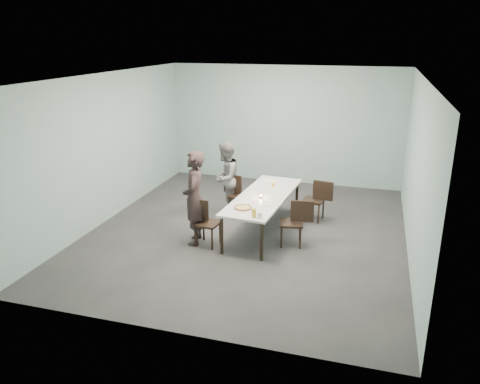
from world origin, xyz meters
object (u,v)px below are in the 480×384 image
(chair_near_left, at_px, (203,219))
(amber_tumbler, at_px, (273,185))
(pizza, at_px, (243,208))
(beer_glass, at_px, (254,213))
(chair_far_right, at_px, (317,198))
(diner_near, at_px, (194,198))
(water_tumbler, at_px, (260,215))
(table, at_px, (263,198))
(diner_far, at_px, (225,178))
(side_plate, at_px, (265,205))
(tealight, at_px, (261,197))
(chair_far_left, at_px, (237,192))
(chair_near_right, at_px, (296,220))

(chair_near_left, distance_m, amber_tumbler, 1.80)
(pizza, height_order, beer_glass, beer_glass)
(chair_far_right, relative_size, diner_near, 0.50)
(water_tumbler, bearing_deg, table, 100.40)
(diner_far, distance_m, beer_glass, 2.26)
(diner_far, height_order, beer_glass, diner_far)
(beer_glass, bearing_deg, chair_far_right, 67.74)
(pizza, relative_size, side_plate, 1.89)
(diner_far, relative_size, beer_glass, 10.47)
(table, distance_m, tealight, 0.17)
(chair_far_left, bearing_deg, pizza, -57.38)
(chair_far_left, xyz_separation_m, pizza, (0.58, -1.58, 0.27))
(beer_glass, bearing_deg, tealight, 97.08)
(chair_far_left, xyz_separation_m, amber_tumbler, (0.82, -0.16, 0.29))
(water_tumbler, bearing_deg, chair_near_right, 53.41)
(chair_near_left, bearing_deg, chair_near_right, 21.58)
(amber_tumbler, bearing_deg, water_tumbler, -84.96)
(chair_near_right, xyz_separation_m, diner_near, (-1.81, -0.40, 0.38))
(tealight, xyz_separation_m, amber_tumbler, (0.07, 0.75, 0.02))
(chair_near_right, bearing_deg, chair_far_left, -49.15)
(diner_far, xyz_separation_m, water_tumbler, (1.25, -1.95, 0.01))
(chair_far_right, distance_m, water_tumbler, 2.17)
(diner_near, relative_size, amber_tumbler, 21.96)
(chair_far_left, distance_m, amber_tumbler, 0.88)
(pizza, height_order, side_plate, pizza)
(chair_near_left, xyz_separation_m, tealight, (0.89, 0.75, 0.27))
(table, distance_m, diner_far, 1.31)
(chair_far_right, xyz_separation_m, pizza, (-1.12, -1.70, 0.27))
(diner_far, bearing_deg, diner_near, 3.06)
(chair_far_left, distance_m, pizza, 1.70)
(chair_near_right, xyz_separation_m, pizza, (-0.90, -0.36, 0.27))
(diner_near, bearing_deg, chair_near_right, 87.77)
(table, height_order, diner_far, diner_far)
(water_tumbler, bearing_deg, diner_near, 167.72)
(water_tumbler, bearing_deg, chair_near_left, 167.68)
(beer_glass, relative_size, water_tumbler, 1.67)
(pizza, bearing_deg, beer_glass, -49.68)
(table, height_order, chair_near_left, chair_near_left)
(chair_near_left, bearing_deg, amber_tumbler, 63.51)
(chair_near_right, xyz_separation_m, chair_far_right, (0.22, 1.34, 0.00))
(chair_near_left, height_order, chair_far_left, same)
(table, xyz_separation_m, chair_far_right, (0.94, 0.88, -0.19))
(chair_near_left, relative_size, amber_tumbler, 10.88)
(table, bearing_deg, pizza, -102.33)
(chair_near_left, xyz_separation_m, diner_near, (-0.18, 0.04, 0.38))
(table, bearing_deg, chair_far_right, 43.18)
(chair_far_left, height_order, chair_far_right, same)
(chair_near_left, distance_m, water_tumbler, 1.18)
(beer_glass, bearing_deg, pizza, 130.32)
(chair_near_right, height_order, diner_far, diner_far)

